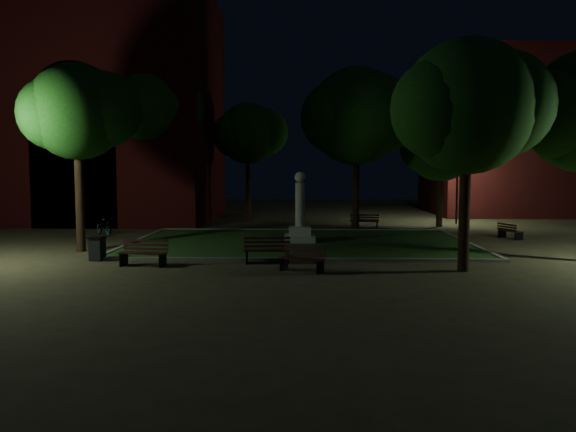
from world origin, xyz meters
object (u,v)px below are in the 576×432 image
Objects in this scene: bench_right_side at (509,232)px; bench_west_near at (144,254)px; monument at (300,223)px; bench_far_side at (364,222)px; bench_near_left at (267,251)px; bench_near_right at (303,260)px; trash_bin at (97,249)px; bicycle at (104,227)px.

bench_west_near is at bearing 97.83° from bench_right_side.
monument reaches higher than bench_far_side.
bench_near_right is at bearing -57.15° from bench_near_left.
bench_right_side is (10.23, 1.93, -0.60)m from monument.
bench_near_left is 1.05× the size of bench_far_side.
bench_west_near is 2.31m from trash_bin.
bench_near_left is 13.57m from bench_right_side.
bench_west_near is 10.34m from bicycle.
bench_west_near is 1.05× the size of bicycle.
bench_far_side is at bearing 38.34° from bench_right_side.
bench_near_left reaches higher than bench_far_side.
bench_near_right is 0.93× the size of bench_west_near.
bench_far_side is (-6.63, 4.15, 0.06)m from bench_right_side.
bicycle is at bearing 163.74° from monument.
bicycle is (-13.79, -3.10, 0.02)m from bench_far_side.
bench_near_left is 1.20× the size of bench_right_side.
bench_near_left is 1.01× the size of bench_west_near.
trash_bin reaches higher than bench_near_right.
trash_bin is at bearing -116.86° from bicycle.
bicycle is at bearing 67.44° from bench_right_side.
monument is 7.08m from bench_far_side.
bicycle is at bearing 160.16° from bench_near_right.
bench_near_left is 12.48m from bench_far_side.
bench_right_side is (15.69, 8.15, -0.07)m from bench_west_near.
bench_near_left reaches higher than bench_west_near.
monument is 10.62m from bicycle.
monument is at bearing 81.03° from bench_right_side.
monument is 8.30m from bench_west_near.
bicycle is at bearing 132.32° from bench_near_left.
bench_near_right is (0.14, -7.14, -0.56)m from monument.
bench_west_near is (-4.32, -0.76, -0.01)m from bench_near_left.
bench_right_side is 0.88× the size of bicycle.
bench_west_near is 1.19× the size of bench_right_side.
bench_west_near is at bearing -131.24° from monument.
bench_right_side is (11.37, 7.40, -0.08)m from bench_near_left.
bench_near_left is at bearing 17.58° from bench_west_near.
bench_far_side is at bearing 61.26° from bench_west_near.
bench_near_left is 6.37m from trash_bin.
bench_near_right reaches higher than bench_right_side.
bench_right_side is at bearing 153.55° from bench_far_side.
monument reaches higher than bench_near_left.
monument is 1.93× the size of bench_far_side.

